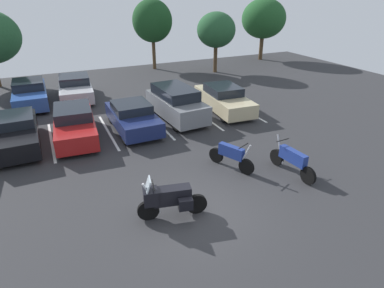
{
  "coord_description": "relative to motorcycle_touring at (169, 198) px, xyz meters",
  "views": [
    {
      "loc": [
        -3.68,
        -7.65,
        6.54
      ],
      "look_at": [
        1.11,
        2.65,
        1.06
      ],
      "focal_mm": 30.41,
      "sensor_mm": 36.0,
      "label": 1
    }
  ],
  "objects": [
    {
      "name": "car_champagne",
      "position": [
        6.46,
        7.88,
        0.01
      ],
      "size": [
        2.14,
        4.9,
        1.45
      ],
      "color": "#C1B289",
      "rests_on": "ground"
    },
    {
      "name": "tree_rear",
      "position": [
        17.35,
        19.4,
        3.15
      ],
      "size": [
        4.17,
        4.17,
        5.68
      ],
      "color": "#4C3823",
      "rests_on": "ground"
    },
    {
      "name": "car_red",
      "position": [
        -1.9,
        7.46,
        0.03
      ],
      "size": [
        2.13,
        4.64,
        1.47
      ],
      "color": "maroon",
      "rests_on": "ground"
    },
    {
      "name": "car_far_blue",
      "position": [
        -3.74,
        13.66,
        0.03
      ],
      "size": [
        1.88,
        4.68,
        1.53
      ],
      "color": "#2D519E",
      "rests_on": "ground"
    },
    {
      "name": "parking_stripes",
      "position": [
        -0.37,
        7.53,
        -0.69
      ],
      "size": [
        16.09,
        4.69,
        0.01
      ],
      "color": "silver",
      "rests_on": "ground"
    },
    {
      "name": "car_black",
      "position": [
        -4.39,
        7.58,
        -0.0
      ],
      "size": [
        1.83,
        4.47,
        1.41
      ],
      "color": "black",
      "rests_on": "ground"
    },
    {
      "name": "car_far_silver",
      "position": [
        -1.07,
        13.89,
        0.01
      ],
      "size": [
        2.28,
        4.7,
        1.45
      ],
      "color": "#B7B7BC",
      "rests_on": "ground"
    },
    {
      "name": "tree_center_right",
      "position": [
        6.34,
        19.9,
        3.3
      ],
      "size": [
        3.34,
        3.34,
        5.75
      ],
      "color": "#4C3823",
      "rests_on": "ground"
    },
    {
      "name": "motorcycle_second",
      "position": [
        5.22,
        0.48,
        -0.1
      ],
      "size": [
        0.62,
        2.32,
        1.32
      ],
      "color": "black",
      "rests_on": "ground"
    },
    {
      "name": "motorcycle_touring",
      "position": [
        0.0,
        0.0,
        0.0
      ],
      "size": [
        2.18,
        1.0,
        1.47
      ],
      "color": "black",
      "rests_on": "ground"
    },
    {
      "name": "car_grey",
      "position": [
        3.45,
        7.8,
        0.19
      ],
      "size": [
        2.08,
        4.55,
        1.75
      ],
      "color": "slate",
      "rests_on": "ground"
    },
    {
      "name": "tree_far_right",
      "position": [
        10.63,
        16.56,
        2.72
      ],
      "size": [
        3.13,
        3.13,
        4.83
      ],
      "color": "#4C3823",
      "rests_on": "ground"
    },
    {
      "name": "ground",
      "position": [
        0.82,
        -0.15,
        -0.74
      ],
      "size": [
        44.0,
        44.0,
        0.1
      ],
      "primitive_type": "cube",
      "color": "#2D2D30"
    },
    {
      "name": "motorcycle_third",
      "position": [
        3.33,
        1.82,
        -0.13
      ],
      "size": [
        0.99,
        1.97,
        1.29
      ],
      "color": "black",
      "rests_on": "ground"
    },
    {
      "name": "car_navy",
      "position": [
        0.88,
        7.32,
        -0.01
      ],
      "size": [
        1.91,
        4.29,
        1.37
      ],
      "color": "navy",
      "rests_on": "ground"
    }
  ]
}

